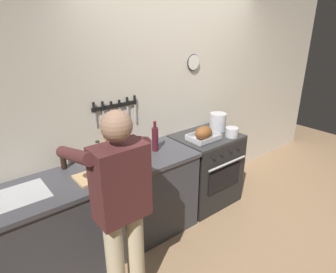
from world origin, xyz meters
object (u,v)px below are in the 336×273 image
object	(u,v)px
cutting_board	(96,176)
bottle_cooking_oil	(99,156)
stock_pot	(218,122)
bottle_soy_sauce	(63,161)
roasting_pan	(204,134)
saucepan	(232,132)
bottle_olive_oil	(127,148)
person_cook	(121,204)
stove	(205,169)
bottle_vinegar	(106,148)
bottle_hot_sauce	(115,148)
bottle_wine_red	(155,138)

from	to	relation	value
cutting_board	bottle_cooking_oil	world-z (taller)	bottle_cooking_oil
stock_pot	bottle_soy_sauce	size ratio (longest dim) A/B	1.19
roasting_pan	bottle_soy_sauce	size ratio (longest dim) A/B	1.91
bottle_cooking_oil	saucepan	bearing A→B (deg)	-10.08
roasting_pan	bottle_cooking_oil	xyz separation A→B (m)	(-1.24, 0.15, 0.04)
bottle_olive_oil	bottle_soy_sauce	bearing A→B (deg)	163.83
stock_pot	roasting_pan	bearing A→B (deg)	-162.15
person_cook	roasting_pan	size ratio (longest dim) A/B	4.72
stove	saucepan	world-z (taller)	saucepan
stock_pot	bottle_vinegar	distance (m)	1.46
bottle_cooking_oil	bottle_soy_sauce	bearing A→B (deg)	149.25
roasting_pan	cutting_board	distance (m)	1.35
stock_pot	bottle_hot_sauce	size ratio (longest dim) A/B	1.11
bottle_soy_sauce	bottle_olive_oil	size ratio (longest dim) A/B	0.70
bottle_olive_oil	stove	bearing A→B (deg)	-3.84
bottle_vinegar	bottle_wine_red	bearing A→B (deg)	-20.82
bottle_vinegar	cutting_board	bearing A→B (deg)	-130.57
person_cook	stock_pot	world-z (taller)	person_cook
bottle_wine_red	bottle_soy_sauce	bearing A→B (deg)	167.43
stock_pot	bottle_wine_red	world-z (taller)	bottle_wine_red
roasting_pan	bottle_cooking_oil	bearing A→B (deg)	173.20
roasting_pan	cutting_board	world-z (taller)	roasting_pan
cutting_board	bottle_soy_sauce	bearing A→B (deg)	116.78
bottle_soy_sauce	bottle_hot_sauce	xyz separation A→B (m)	(0.51, -0.04, 0.01)
bottle_cooking_oil	bottle_hot_sauce	xyz separation A→B (m)	(0.23, 0.12, -0.03)
cutting_board	bottle_cooking_oil	distance (m)	0.22
bottle_soy_sauce	stove	bearing A→B (deg)	-8.30
stove	roasting_pan	xyz separation A→B (m)	(-0.14, -0.07, 0.52)
person_cook	bottle_hot_sauce	xyz separation A→B (m)	(0.42, 0.85, 0.03)
person_cook	bottle_vinegar	world-z (taller)	person_cook
person_cook	bottle_hot_sauce	world-z (taller)	person_cook
stove	person_cook	size ratio (longest dim) A/B	0.54
stock_pot	bottle_wine_red	size ratio (longest dim) A/B	0.68
person_cook	roasting_pan	distance (m)	1.54
bottle_vinegar	bottle_olive_oil	distance (m)	0.22
saucepan	bottle_hot_sauce	xyz separation A→B (m)	(-1.34, 0.40, 0.03)
roasting_pan	bottle_hot_sauce	bearing A→B (deg)	164.91
saucepan	bottle_olive_oil	xyz separation A→B (m)	(-1.27, 0.28, 0.06)
roasting_pan	cutting_board	xyz separation A→B (m)	(-1.35, -0.01, -0.06)
saucepan	bottle_cooking_oil	distance (m)	1.60
bottle_soy_sauce	bottle_hot_sauce	bearing A→B (deg)	-4.66
stove	bottle_vinegar	bearing A→B (deg)	169.78
bottle_cooking_oil	bottle_wine_red	world-z (taller)	bottle_wine_red
stove	bottle_hot_sauce	size ratio (longest dim) A/B	4.54
cutting_board	bottle_olive_oil	world-z (taller)	bottle_olive_oil
bottle_wine_red	bottle_olive_oil	world-z (taller)	bottle_wine_red
bottle_cooking_oil	bottle_hot_sauce	world-z (taller)	bottle_cooking_oil
person_cook	roasting_pan	xyz separation A→B (m)	(1.43, 0.58, 0.02)
cutting_board	bottle_cooking_oil	xyz separation A→B (m)	(0.11, 0.16, 0.10)
saucepan	bottle_wine_red	world-z (taller)	bottle_wine_red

